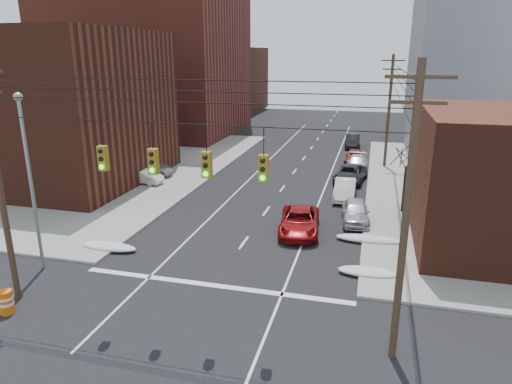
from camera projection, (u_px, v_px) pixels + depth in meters
The scene contains 26 objects.
ground at pixel (154, 369), 16.75m from camera, with size 160.00×160.00×0.00m, color black.
sidewalk_nw at pixel (38, 162), 48.19m from camera, with size 40.00×40.00×0.15m, color gray.
building_brick_tall at pixel (147, 23), 62.52m from camera, with size 24.00×20.00×30.00m, color maroon.
building_brick_near at pixel (36, 107), 40.48m from camera, with size 20.00×16.00×13.00m, color #4D2217.
building_brick_far at pixel (203, 80), 89.70m from camera, with size 22.00×18.00×12.00m, color #4D2217.
building_glass at pixel (488, 53), 72.54m from camera, with size 20.00×18.00×22.00m, color gray.
utility_pole_right at pixel (406, 214), 15.79m from camera, with size 2.20×0.28×11.00m.
utility_pole_far at pixel (389, 110), 44.47m from camera, with size 2.20×0.28×11.00m.
traffic_signals at pixel (179, 161), 17.37m from camera, with size 17.00×0.42×2.02m.
street_light at pixel (29, 169), 22.95m from camera, with size 0.44×0.44×9.32m.
bare_tree at pixel (404, 182), 32.28m from camera, with size 2.09×2.20×4.93m.
snow_nw at pixel (109, 247), 26.79m from camera, with size 3.50×1.08×0.42m, color silver.
snow_ne at pixel (367, 272), 23.70m from camera, with size 3.00×1.08×0.42m, color silver.
snow_east_far at pixel (369, 239), 27.87m from camera, with size 4.00×1.08×0.42m, color silver.
red_pickup at pixel (299, 221), 29.31m from camera, with size 2.46×5.34×1.48m, color maroon.
parked_car_a at pixel (355, 212), 31.07m from camera, with size 1.78×4.42×1.50m, color silver.
parked_car_b at pixel (345, 189), 36.11m from camera, with size 1.59×4.56×1.50m, color silver.
parked_car_c at pixel (350, 174), 40.76m from camera, with size 2.41×5.22×1.45m, color black.
parked_car_d at pixel (357, 164), 44.58m from camera, with size 2.02×4.98×1.44m, color #BCBDC2.
parked_car_e at pixel (354, 157), 47.29m from camera, with size 1.77×4.39×1.50m, color maroon.
parked_car_f at pixel (353, 141), 55.68m from camera, with size 1.68×4.82×1.59m, color black.
lot_car_a at pixel (143, 176), 39.83m from camera, with size 1.29×3.70×1.22m, color white.
lot_car_b at pixel (144, 169), 41.91m from camera, with size 2.39×5.18×1.44m, color silver.
lot_car_c at pixel (92, 173), 40.67m from camera, with size 1.85×4.56×1.32m, color black.
lot_car_d at pixel (109, 161), 45.06m from camera, with size 1.58×3.93×1.34m, color #B2B3B8.
construction_barrel at pixel (6, 302), 20.20m from camera, with size 0.65×0.65×1.09m.
Camera 1 is at (7.18, -12.70, 11.15)m, focal length 32.00 mm.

